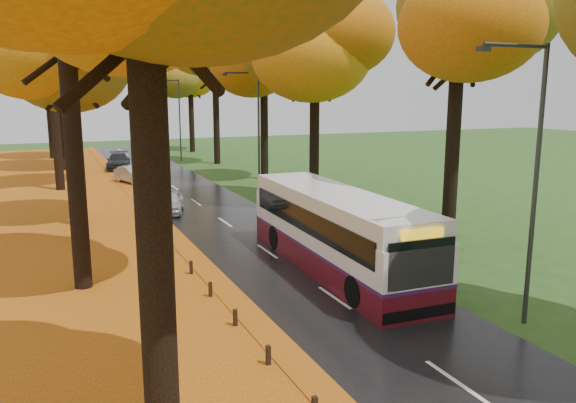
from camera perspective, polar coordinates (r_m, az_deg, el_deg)
road at (r=30.45m, az=-6.97°, el=-1.76°), size 6.50×90.00×0.04m
centre_line at (r=30.44m, az=-6.97°, el=-1.71°), size 0.12×90.00×0.01m
leaf_verge at (r=29.25m, az=-24.12°, el=-3.20°), size 12.00×90.00×0.02m
leaf_drift at (r=29.74m, az=-12.61°, el=-2.20°), size 0.90×90.00×0.01m
trees_left at (r=30.70m, az=-22.04°, el=15.53°), size 9.20×74.00×13.88m
trees_right at (r=34.32m, az=3.69°, el=15.97°), size 9.30×74.20×13.96m
streetlamp_near at (r=17.02m, az=23.42°, el=3.43°), size 2.45×0.18×8.00m
streetlamp_mid at (r=35.76m, az=-3.38°, el=7.79°), size 2.45×0.18×8.00m
streetlamp_far at (r=56.88m, az=-11.21°, el=8.77°), size 2.45×0.18×8.00m
bus at (r=21.42m, az=4.84°, el=-2.80°), size 3.02×11.38×2.97m
car_white at (r=32.28m, az=-11.97°, el=-0.02°), size 2.45×3.92×1.25m
car_silver at (r=43.76m, az=-15.45°, el=2.67°), size 2.56×4.07×1.27m
car_dark at (r=52.18m, az=-16.85°, el=3.95°), size 2.66×5.04×1.39m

